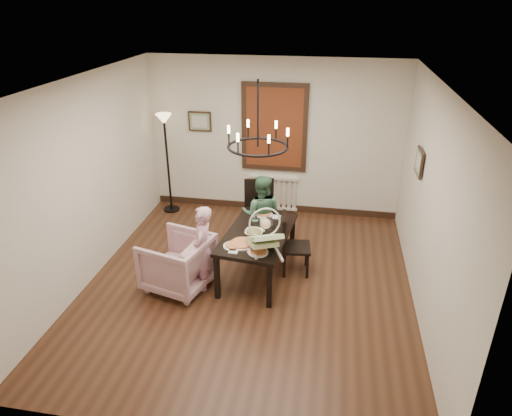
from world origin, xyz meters
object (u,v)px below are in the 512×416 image
(seated_man, at_px, (261,221))
(floor_lamp, at_px, (168,165))
(armchair, at_px, (177,263))
(baby_bouncer, at_px, (264,236))
(chair_far, at_px, (260,214))
(drinking_glass, at_px, (271,225))
(dining_table, at_px, (258,237))
(elderly_woman, at_px, (203,255))
(chair_right, at_px, (296,244))

(seated_man, xyz_separation_m, floor_lamp, (-1.92, 1.19, 0.37))
(armchair, relative_size, baby_bouncer, 1.37)
(chair_far, height_order, floor_lamp, floor_lamp)
(chair_far, distance_m, drinking_glass, 0.86)
(dining_table, relative_size, floor_lamp, 0.88)
(elderly_woman, distance_m, drinking_glass, 1.04)
(dining_table, distance_m, chair_far, 0.90)
(armchair, bearing_deg, elderly_woman, 113.24)
(armchair, relative_size, seated_man, 0.79)
(dining_table, relative_size, seated_man, 1.48)
(dining_table, height_order, chair_far, chair_far)
(armchair, height_order, baby_bouncer, baby_bouncer)
(chair_far, relative_size, elderly_woman, 1.06)
(dining_table, distance_m, chair_right, 0.59)
(chair_right, xyz_separation_m, floor_lamp, (-2.52, 1.70, 0.44))
(chair_right, distance_m, seated_man, 0.79)
(armchair, distance_m, floor_lamp, 2.59)
(baby_bouncer, height_order, drinking_glass, baby_bouncer)
(elderly_woman, height_order, drinking_glass, elderly_woman)
(chair_right, relative_size, armchair, 1.09)
(elderly_woman, relative_size, seated_man, 0.96)
(baby_bouncer, bearing_deg, armchair, 157.15)
(chair_far, xyz_separation_m, seated_man, (0.06, -0.20, -0.01))
(drinking_glass, bearing_deg, chair_far, 110.06)
(armchair, xyz_separation_m, drinking_glass, (1.21, 0.59, 0.39))
(dining_table, relative_size, elderly_woman, 1.55)
(drinking_glass, distance_m, floor_lamp, 2.78)
(baby_bouncer, bearing_deg, drinking_glass, 65.90)
(dining_table, bearing_deg, armchair, -148.76)
(chair_far, distance_m, baby_bouncer, 1.42)
(drinking_glass, bearing_deg, elderly_woman, -147.74)
(floor_lamp, bearing_deg, elderly_woman, -60.58)
(chair_far, relative_size, chair_right, 1.17)
(chair_far, relative_size, baby_bouncer, 1.75)
(chair_right, relative_size, elderly_woman, 0.90)
(chair_right, xyz_separation_m, armchair, (-1.57, -0.66, -0.08))
(elderly_woman, distance_m, seated_man, 1.27)
(floor_lamp, bearing_deg, armchair, -68.18)
(chair_far, height_order, armchair, chair_far)
(baby_bouncer, bearing_deg, elderly_woman, 153.98)
(seated_man, bearing_deg, chair_far, -75.96)
(dining_table, xyz_separation_m, armchair, (-1.04, -0.48, -0.23))
(baby_bouncer, bearing_deg, chair_far, 78.05)
(chair_far, bearing_deg, seated_man, -87.73)
(chair_right, height_order, seated_man, seated_man)
(chair_far, xyz_separation_m, elderly_woman, (-0.57, -1.31, -0.03))
(seated_man, bearing_deg, floor_lamp, -33.27)
(elderly_woman, xyz_separation_m, drinking_glass, (0.85, 0.54, 0.26))
(elderly_woman, height_order, floor_lamp, floor_lamp)
(chair_far, height_order, drinking_glass, chair_far)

